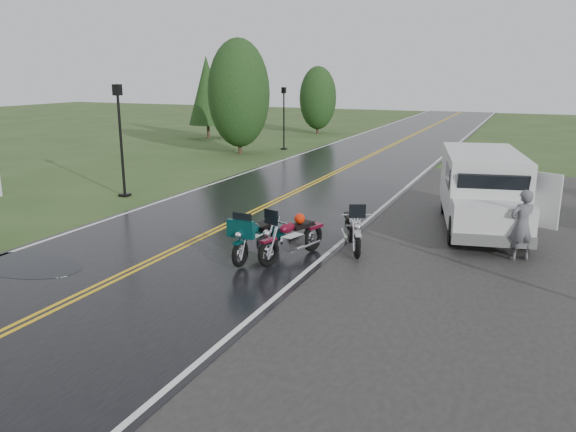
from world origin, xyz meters
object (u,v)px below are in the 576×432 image
object	(u,v)px
motorcycle_red	(268,242)
lamp_post_near_left	(121,141)
van_white	(456,204)
person_at_van	(522,226)
motorcycle_teal	(240,243)
lamp_post_far_left	(284,118)
motorcycle_silver	(357,235)

from	to	relation	value
motorcycle_red	lamp_post_near_left	size ratio (longest dim) A/B	0.55
motorcycle_red	van_white	world-z (taller)	van_white
person_at_van	motorcycle_teal	bearing A→B (deg)	-3.46
lamp_post_far_left	van_white	bearing A→B (deg)	-52.74
motorcycle_teal	person_at_van	world-z (taller)	person_at_van
lamp_post_far_left	person_at_van	bearing A→B (deg)	-50.21
motorcycle_silver	van_white	size ratio (longest dim) A/B	0.39
motorcycle_red	van_white	bearing A→B (deg)	61.77
motorcycle_teal	lamp_post_near_left	xyz separation A→B (m)	(-7.95, 5.46, 1.45)
motorcycle_red	motorcycle_silver	distance (m)	2.27
motorcycle_teal	lamp_post_far_left	world-z (taller)	lamp_post_far_left
motorcycle_teal	lamp_post_far_left	xyz separation A→B (m)	(-7.90, 20.17, 1.23)
motorcycle_red	person_at_van	world-z (taller)	person_at_van
motorcycle_teal	van_white	bearing A→B (deg)	45.17
motorcycle_teal	lamp_post_near_left	world-z (taller)	lamp_post_near_left
motorcycle_red	person_at_van	xyz separation A→B (m)	(5.47, 3.10, 0.21)
van_white	motorcycle_teal	bearing A→B (deg)	-149.08
motorcycle_red	van_white	xyz separation A→B (m)	(3.77, 3.73, 0.48)
motorcycle_teal	motorcycle_silver	bearing A→B (deg)	38.87
van_white	person_at_van	world-z (taller)	van_white
motorcycle_teal	person_at_van	distance (m)	6.96
motorcycle_teal	person_at_van	xyz separation A→B (m)	(6.08, 3.39, 0.24)
lamp_post_near_left	person_at_van	bearing A→B (deg)	-8.40
person_at_van	lamp_post_far_left	bearing A→B (deg)	-82.80
person_at_van	motorcycle_red	bearing A→B (deg)	-3.08
van_white	person_at_van	size ratio (longest dim) A/B	3.32
motorcycle_red	motorcycle_silver	bearing A→B (deg)	56.50
motorcycle_silver	person_at_van	size ratio (longest dim) A/B	1.28
person_at_van	lamp_post_far_left	world-z (taller)	lamp_post_far_left
person_at_van	van_white	bearing A→B (deg)	-53.15
motorcycle_red	motorcycle_silver	xyz separation A→B (m)	(1.75, 1.44, -0.01)
motorcycle_red	lamp_post_far_left	size ratio (longest dim) A/B	0.61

